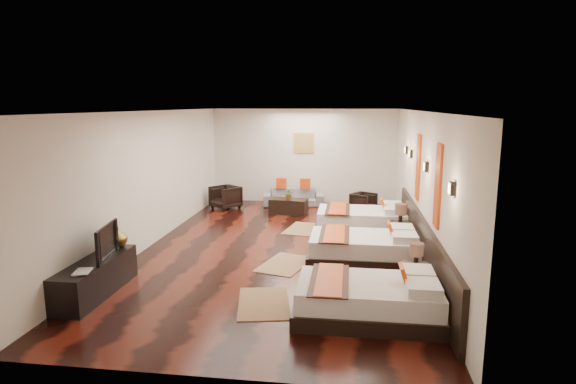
# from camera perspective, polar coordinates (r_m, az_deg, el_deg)

# --- Properties ---
(floor) EXTENTS (5.50, 9.50, 0.01)m
(floor) POSITION_cam_1_polar(r_m,az_deg,el_deg) (9.84, -0.89, -6.79)
(floor) COLOR black
(floor) RESTS_ON ground
(ceiling) EXTENTS (5.50, 9.50, 0.01)m
(ceiling) POSITION_cam_1_polar(r_m,az_deg,el_deg) (9.40, -0.93, 9.73)
(ceiling) COLOR white
(ceiling) RESTS_ON floor
(back_wall) EXTENTS (5.50, 0.01, 2.80)m
(back_wall) POSITION_cam_1_polar(r_m,az_deg,el_deg) (14.20, 1.92, 4.34)
(back_wall) COLOR silver
(back_wall) RESTS_ON floor
(left_wall) EXTENTS (0.01, 9.50, 2.80)m
(left_wall) POSITION_cam_1_polar(r_m,az_deg,el_deg) (10.29, -16.25, 1.55)
(left_wall) COLOR silver
(left_wall) RESTS_ON floor
(right_wall) EXTENTS (0.01, 9.50, 2.80)m
(right_wall) POSITION_cam_1_polar(r_m,az_deg,el_deg) (9.52, 15.70, 0.88)
(right_wall) COLOR silver
(right_wall) RESTS_ON floor
(headboard_panel) EXTENTS (0.08, 6.60, 0.90)m
(headboard_panel) POSITION_cam_1_polar(r_m,az_deg,el_deg) (8.95, 15.85, -5.98)
(headboard_panel) COLOR black
(headboard_panel) RESTS_ON floor
(bed_near) EXTENTS (2.04, 1.28, 0.78)m
(bed_near) POSITION_cam_1_polar(r_m,az_deg,el_deg) (6.84, 9.79, -12.58)
(bed_near) COLOR black
(bed_near) RESTS_ON floor
(bed_mid) EXTENTS (2.08, 1.30, 0.79)m
(bed_mid) POSITION_cam_1_polar(r_m,az_deg,el_deg) (9.06, 9.25, -6.69)
(bed_mid) COLOR black
(bed_mid) RESTS_ON floor
(bed_far) EXTENTS (2.09, 1.31, 0.80)m
(bed_far) POSITION_cam_1_polar(r_m,az_deg,el_deg) (11.16, 8.95, -3.38)
(bed_far) COLOR black
(bed_far) RESTS_ON floor
(nightstand_a) EXTENTS (0.41, 0.41, 0.80)m
(nightstand_a) POSITION_cam_1_polar(r_m,az_deg,el_deg) (7.82, 15.09, -9.64)
(nightstand_a) COLOR black
(nightstand_a) RESTS_ON floor
(nightstand_b) EXTENTS (0.46, 0.46, 0.91)m
(nightstand_b) POSITION_cam_1_polar(r_m,az_deg,el_deg) (10.17, 13.32, -4.64)
(nightstand_b) COLOR black
(nightstand_b) RESTS_ON floor
(jute_mat_near) EXTENTS (0.96, 1.32, 0.01)m
(jute_mat_near) POSITION_cam_1_polar(r_m,az_deg,el_deg) (7.27, -2.94, -13.21)
(jute_mat_near) COLOR #8E6C48
(jute_mat_near) RESTS_ON floor
(jute_mat_mid) EXTENTS (1.06, 1.36, 0.01)m
(jute_mat_mid) POSITION_cam_1_polar(r_m,az_deg,el_deg) (8.89, -0.37, -8.67)
(jute_mat_mid) COLOR #8E6C48
(jute_mat_mid) RESTS_ON floor
(jute_mat_far) EXTENTS (0.96, 1.32, 0.01)m
(jute_mat_far) POSITION_cam_1_polar(r_m,az_deg,el_deg) (11.31, 1.89, -4.46)
(jute_mat_far) COLOR #8E6C48
(jute_mat_far) RESTS_ON floor
(tv_console) EXTENTS (0.50, 1.80, 0.55)m
(tv_console) POSITION_cam_1_polar(r_m,az_deg,el_deg) (8.06, -22.12, -9.53)
(tv_console) COLOR black
(tv_console) RESTS_ON floor
(tv) EXTENTS (0.27, 0.93, 0.53)m
(tv) POSITION_cam_1_polar(r_m,az_deg,el_deg) (7.99, -21.58, -5.58)
(tv) COLOR black
(tv) RESTS_ON tv_console
(book) EXTENTS (0.29, 0.35, 0.03)m
(book) POSITION_cam_1_polar(r_m,az_deg,el_deg) (7.52, -24.34, -8.78)
(book) COLOR black
(book) RESTS_ON tv_console
(figurine) EXTENTS (0.38, 0.38, 0.35)m
(figurine) POSITION_cam_1_polar(r_m,az_deg,el_deg) (8.54, -19.88, -5.08)
(figurine) COLOR brown
(figurine) RESTS_ON tv_console
(sofa) EXTENTS (1.81, 0.92, 0.51)m
(sofa) POSITION_cam_1_polar(r_m,az_deg,el_deg) (13.88, 0.63, -0.59)
(sofa) COLOR slate
(sofa) RESTS_ON floor
(armchair_left) EXTENTS (1.00, 1.00, 0.65)m
(armchair_left) POSITION_cam_1_polar(r_m,az_deg,el_deg) (13.55, -7.56, -0.63)
(armchair_left) COLOR black
(armchair_left) RESTS_ON floor
(armchair_right) EXTENTS (0.81, 0.80, 0.54)m
(armchair_right) POSITION_cam_1_polar(r_m,az_deg,el_deg) (13.18, 9.09, -1.25)
(armchair_right) COLOR black
(armchair_right) RESTS_ON floor
(coffee_table) EXTENTS (1.06, 0.63, 0.40)m
(coffee_table) POSITION_cam_1_polar(r_m,az_deg,el_deg) (12.87, 0.07, -1.72)
(coffee_table) COLOR black
(coffee_table) RESTS_ON floor
(table_plant) EXTENTS (0.27, 0.23, 0.30)m
(table_plant) POSITION_cam_1_polar(r_m,az_deg,el_deg) (12.73, 0.12, -0.25)
(table_plant) COLOR #266120
(table_plant) RESTS_ON coffee_table
(orange_panel_a) EXTENTS (0.04, 0.40, 1.30)m
(orange_panel_a) POSITION_cam_1_polar(r_m,az_deg,el_deg) (7.62, 17.62, 0.73)
(orange_panel_a) COLOR #D86014
(orange_panel_a) RESTS_ON right_wall
(orange_panel_b) EXTENTS (0.04, 0.40, 1.30)m
(orange_panel_b) POSITION_cam_1_polar(r_m,az_deg,el_deg) (9.77, 15.43, 2.91)
(orange_panel_b) COLOR #D86014
(orange_panel_b) RESTS_ON right_wall
(sconce_near) EXTENTS (0.07, 0.12, 0.18)m
(sconce_near) POSITION_cam_1_polar(r_m,az_deg,el_deg) (6.52, 19.11, 0.40)
(sconce_near) COLOR black
(sconce_near) RESTS_ON right_wall
(sconce_mid) EXTENTS (0.07, 0.12, 0.18)m
(sconce_mid) POSITION_cam_1_polar(r_m,az_deg,el_deg) (8.66, 16.27, 2.94)
(sconce_mid) COLOR black
(sconce_mid) RESTS_ON right_wall
(sconce_far) EXTENTS (0.07, 0.12, 0.18)m
(sconce_far) POSITION_cam_1_polar(r_m,az_deg,el_deg) (10.83, 14.56, 4.47)
(sconce_far) COLOR black
(sconce_far) RESTS_ON right_wall
(sconce_lounge) EXTENTS (0.07, 0.12, 0.18)m
(sconce_lounge) POSITION_cam_1_polar(r_m,az_deg,el_deg) (11.72, 14.04, 4.93)
(sconce_lounge) COLOR black
(sconce_lounge) RESTS_ON right_wall
(gold_artwork) EXTENTS (0.60, 0.04, 0.60)m
(gold_artwork) POSITION_cam_1_polar(r_m,az_deg,el_deg) (14.14, 1.92, 5.94)
(gold_artwork) COLOR #AD873F
(gold_artwork) RESTS_ON back_wall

